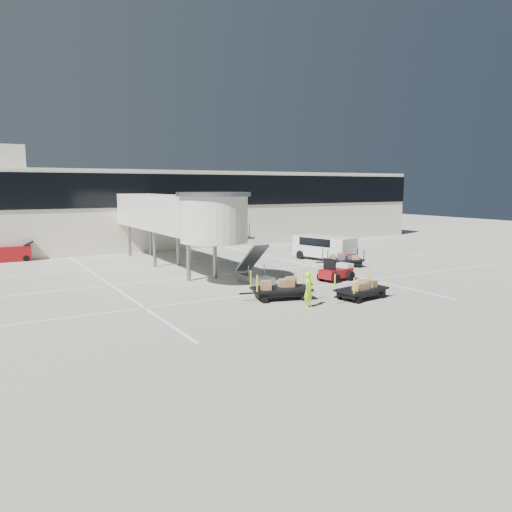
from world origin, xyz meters
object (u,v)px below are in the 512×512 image
Objects in this scene: ground_worker at (309,290)px; minivan at (323,246)px; box_cart_near at (362,289)px; box_cart_far at (282,289)px; suitcase_cart at (342,260)px; belt_loader at (10,254)px; baggage_tug at (337,272)px.

ground_worker is 17.72m from minivan.
box_cart_near is at bearing -134.16° from minivan.
ground_worker reaches higher than box_cart_near.
suitcase_cart is at bearing 50.88° from box_cart_far.
minivan is at bearing 51.97° from box_cart_near.
belt_loader reaches higher than box_cart_far.
baggage_tug reaches higher than box_cart_near.
baggage_tug is 9.85m from minivan.
baggage_tug is at bearing 40.61° from box_cart_far.
minivan is (7.55, 13.39, 0.68)m from box_cart_near.
baggage_tug is 0.67× the size of box_cart_near.
box_cart_far reaches higher than suitcase_cart.
box_cart_far is at bearing -60.39° from belt_loader.
minivan is at bearing 95.98° from suitcase_cart.
box_cart_far is at bearing -123.88° from suitcase_cart.
suitcase_cart is at bearing 16.45° from ground_worker.
ground_worker is (-10.35, -9.61, 0.44)m from suitcase_cart.
ground_worker is at bearing -69.92° from box_cart_far.
box_cart_near is 3.91m from ground_worker.
box_cart_far is (-6.35, -2.88, 0.01)m from baggage_tug.
box_cart_near is 4.60m from box_cart_far.
baggage_tug is 8.11m from ground_worker.
minivan reaches higher than box_cart_near.
ground_worker reaches higher than box_cart_far.
baggage_tug is at bearing -46.01° from belt_loader.
box_cart_far is 16.13m from minivan.
baggage_tug is 6.98m from box_cart_far.
belt_loader reaches higher than box_cart_near.
box_cart_near is (-2.31, -5.07, -0.03)m from baggage_tug.
box_cart_near is at bearing -55.53° from belt_loader.
minivan is 1.60× the size of belt_loader.
baggage_tug reaches higher than suitcase_cart.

